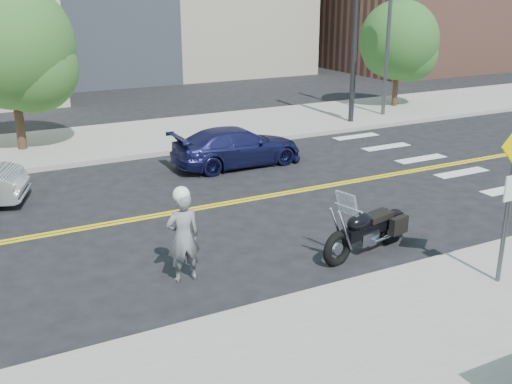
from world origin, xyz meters
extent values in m
plane|color=black|center=(0.00, 0.00, 0.00)|extent=(120.00, 120.00, 0.00)
cube|color=#9E9B91|center=(0.00, 7.50, 0.07)|extent=(60.00, 5.00, 0.15)
cylinder|color=#4C4C51|center=(12.00, 6.50, 4.15)|extent=(0.16, 0.16, 8.00)
cylinder|color=black|center=(10.00, 6.00, 3.65)|extent=(0.20, 0.20, 7.00)
cylinder|color=#4C4C51|center=(4.20, -6.30, 1.65)|extent=(0.08, 0.08, 3.00)
cube|color=white|center=(4.20, -6.33, 1.90)|extent=(0.35, 0.03, 0.45)
imported|color=#A8A8AD|center=(-0.62, -3.39, 0.85)|extent=(0.63, 0.43, 1.70)
sphere|color=white|center=(-0.62, -3.39, 1.66)|extent=(0.31, 0.31, 0.31)
imported|color=#1A1C4F|center=(3.55, 2.96, 0.58)|extent=(4.04, 1.67, 1.17)
cylinder|color=#382619|center=(-2.02, 7.48, 2.21)|extent=(0.29, 0.29, 4.41)
sphere|color=#2E611E|center=(-2.02, 7.48, 3.44)|extent=(3.97, 3.97, 3.97)
cylinder|color=#382619|center=(13.69, 7.81, 1.92)|extent=(0.23, 0.23, 3.85)
sphere|color=#25581C|center=(13.69, 7.81, 3.00)|extent=(3.40, 3.40, 3.40)
camera|label=1|loc=(-4.07, -12.79, 5.08)|focal=42.00mm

